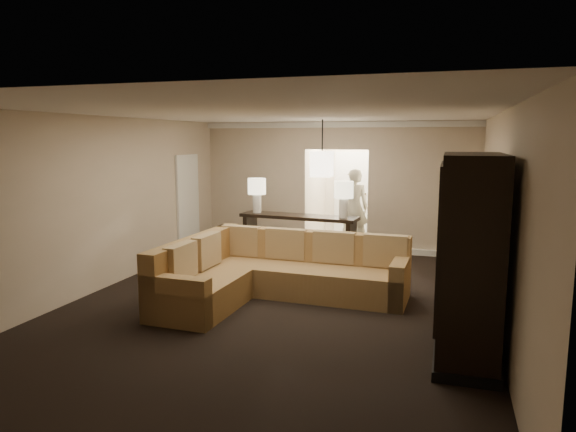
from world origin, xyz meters
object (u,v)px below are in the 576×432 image
(drink_table, at_px, (385,269))
(person, at_px, (354,204))
(armoire, at_px, (468,262))
(coffee_table, at_px, (211,275))
(sectional_sofa, at_px, (271,273))
(console_table, at_px, (299,233))

(drink_table, distance_m, person, 3.45)
(armoire, height_order, person, armoire)
(coffee_table, distance_m, drink_table, 2.83)
(drink_table, bearing_deg, armoire, -62.35)
(sectional_sofa, height_order, person, person)
(coffee_table, xyz_separation_m, person, (1.66, 3.84, 0.77))
(sectional_sofa, height_order, coffee_table, sectional_sofa)
(armoire, xyz_separation_m, person, (-2.24, 5.40, -0.10))
(coffee_table, relative_size, armoire, 0.48)
(sectional_sofa, bearing_deg, console_table, 98.47)
(armoire, bearing_deg, sectional_sofa, 153.90)
(sectional_sofa, bearing_deg, person, 84.23)
(sectional_sofa, bearing_deg, coffee_table, 171.65)
(drink_table, xyz_separation_m, person, (-1.10, 3.21, 0.61))
(coffee_table, height_order, armoire, armoire)
(console_table, relative_size, drink_table, 4.62)
(person, bearing_deg, armoire, 100.17)
(console_table, distance_m, drink_table, 2.56)
(sectional_sofa, distance_m, console_table, 2.52)
(console_table, distance_m, armoire, 4.96)
(sectional_sofa, distance_m, person, 4.12)
(sectional_sofa, xyz_separation_m, person, (0.54, 4.04, 0.60))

